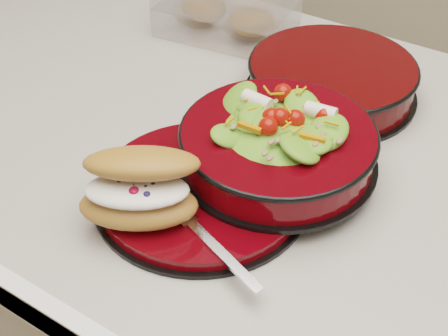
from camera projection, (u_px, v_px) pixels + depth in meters
The scene contains 7 objects.
island_counter at pixel (180, 294), 1.21m from camera, with size 1.24×0.74×0.90m.
dinner_plate at pixel (202, 190), 0.76m from camera, with size 0.27×0.27×0.02m.
salad_bowl at pixel (278, 139), 0.76m from camera, with size 0.25×0.25×0.10m.
croissant at pixel (141, 189), 0.69m from camera, with size 0.15×0.15×0.08m.
fork at pixel (210, 242), 0.68m from camera, with size 0.16×0.07×0.00m.
pastry_box at pixel (228, 6), 1.06m from camera, with size 0.23×0.18×0.09m.
extra_bowl at pixel (332, 78), 0.92m from camera, with size 0.26×0.26×0.05m.
Camera 1 is at (0.49, -0.59, 1.42)m, focal length 50.00 mm.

